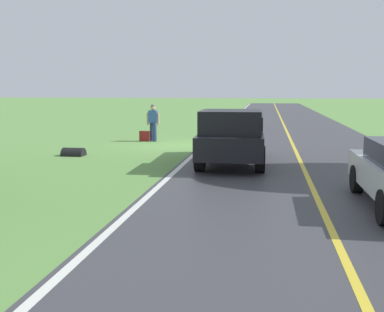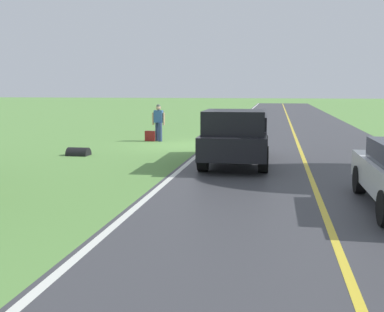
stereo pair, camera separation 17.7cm
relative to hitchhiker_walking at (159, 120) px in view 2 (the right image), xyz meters
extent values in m
plane|color=#609347|center=(-1.49, 1.45, -0.98)|extent=(200.00, 200.00, 0.00)
cube|color=#3D3D42|center=(-6.47, 1.45, -0.98)|extent=(8.10, 120.00, 0.00)
cube|color=silver|center=(-2.60, 1.45, -0.98)|extent=(0.16, 117.60, 0.00)
cube|color=gold|center=(-6.47, 1.45, -0.98)|extent=(0.14, 117.60, 0.00)
cylinder|color=navy|center=(-0.10, 0.16, -0.54)|extent=(0.18, 0.18, 0.88)
cylinder|color=navy|center=(0.11, -0.09, -0.54)|extent=(0.18, 0.18, 0.88)
cube|color=#335999|center=(0.00, 0.03, 0.19)|extent=(0.41, 0.28, 0.58)
sphere|color=tan|center=(0.00, 0.03, 0.59)|extent=(0.23, 0.23, 0.23)
sphere|color=#4C564C|center=(0.00, 0.03, 0.67)|extent=(0.20, 0.20, 0.20)
cube|color=#591E19|center=(-0.01, -0.17, 0.22)|extent=(0.33, 0.22, 0.44)
cylinder|color=tan|center=(-0.26, 0.06, 0.08)|extent=(0.10, 0.10, 0.58)
cylinder|color=tan|center=(0.26, 0.04, 0.08)|extent=(0.10, 0.10, 0.58)
cube|color=maroon|center=(0.42, 0.06, -0.74)|extent=(0.47, 0.22, 0.48)
cube|color=black|center=(-4.18, 6.02, -0.23)|extent=(2.13, 5.45, 0.70)
cube|color=black|center=(-4.21, 7.21, 0.48)|extent=(1.89, 2.20, 0.72)
cube|color=black|center=(-4.21, 7.21, 0.55)|extent=(1.71, 1.34, 0.43)
cube|color=black|center=(-5.09, 4.92, 0.34)|extent=(0.17, 3.03, 0.45)
cube|color=black|center=(-3.21, 4.96, 0.34)|extent=(0.17, 3.03, 0.45)
cube|color=black|center=(-4.12, 3.43, 0.34)|extent=(1.84, 0.14, 0.45)
cylinder|color=black|center=(-5.12, 7.75, -0.58)|extent=(0.32, 0.81, 0.80)
cylinder|color=black|center=(-3.32, 7.79, -0.58)|extent=(0.32, 0.81, 0.80)
cylinder|color=black|center=(-5.04, 4.45, -0.58)|extent=(0.32, 0.81, 0.80)
cylinder|color=black|center=(-3.24, 4.49, -0.58)|extent=(0.32, 0.81, 0.80)
cylinder|color=black|center=(-7.47, 10.15, -0.65)|extent=(0.24, 0.66, 0.66)
cylinder|color=black|center=(1.79, 5.26, -0.98)|extent=(0.80, 0.60, 0.60)
camera|label=1|loc=(-5.29, 21.84, 1.51)|focal=44.36mm
camera|label=2|loc=(-5.46, 21.81, 1.51)|focal=44.36mm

